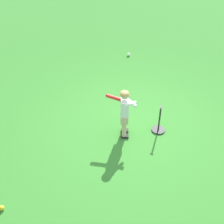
# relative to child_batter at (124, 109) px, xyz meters

# --- Properties ---
(ground_plane) EXTENTS (40.00, 40.00, 0.00)m
(ground_plane) POSITION_rel_child_batter_xyz_m (0.42, -0.02, -0.65)
(ground_plane) COLOR #38842D
(child_batter) EXTENTS (0.34, 0.61, 1.08)m
(child_batter) POSITION_rel_child_batter_xyz_m (0.00, 0.00, 0.00)
(child_batter) COLOR #232328
(child_batter) RESTS_ON ground
(play_ball_near_batter) EXTENTS (0.09, 0.09, 0.09)m
(play_ball_near_batter) POSITION_rel_child_batter_xyz_m (2.88, 1.81, -0.60)
(play_ball_near_batter) COLOR white
(play_ball_near_batter) RESTS_ON ground
(play_ball_behind_batter) EXTENTS (0.09, 0.09, 0.09)m
(play_ball_behind_batter) POSITION_rel_child_batter_xyz_m (-2.63, 0.56, -0.61)
(play_ball_behind_batter) COLOR yellow
(play_ball_behind_batter) RESTS_ON ground
(batting_tee) EXTENTS (0.28, 0.28, 0.62)m
(batting_tee) POSITION_rel_child_batter_xyz_m (0.53, -0.51, -0.55)
(batting_tee) COLOR black
(batting_tee) RESTS_ON ground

